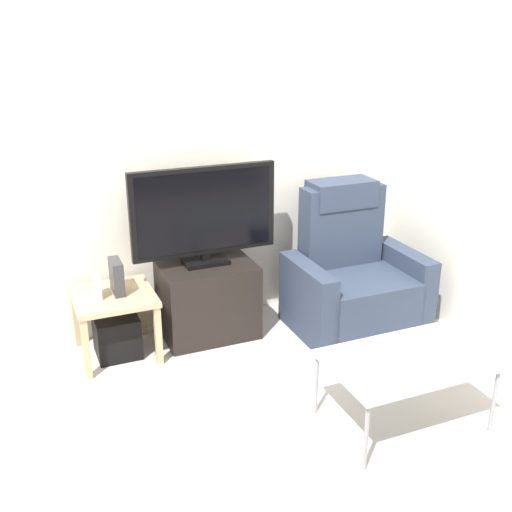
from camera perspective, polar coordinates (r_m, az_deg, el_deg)
ground_plane at (r=3.95m, az=-1.84°, el=-12.65°), size 6.40×6.40×0.00m
wall_back at (r=4.46m, az=-7.34°, el=9.28°), size 6.40×0.06×2.60m
wall_side at (r=4.42m, az=21.54°, el=7.91°), size 0.06×4.48×2.60m
tv_stand at (r=4.53m, az=-4.53°, el=-4.05°), size 0.68×0.49×0.56m
television at (r=4.31m, az=-4.86°, el=3.96°), size 1.05×0.20×0.71m
recliner_armchair at (r=4.71m, az=8.97°, el=-1.98°), size 0.98×0.78×1.08m
side_table at (r=4.30m, az=-13.11°, el=-4.36°), size 0.54×0.54×0.46m
subwoofer_box at (r=4.40m, az=-12.85°, el=-7.23°), size 0.30×0.30×0.30m
book_upright at (r=4.20m, az=-14.56°, el=-2.77°), size 0.03×0.12×0.16m
game_console at (r=4.23m, az=-12.87°, el=-1.90°), size 0.07×0.20×0.23m
coffee_table at (r=3.59m, az=13.82°, el=-9.66°), size 0.90×0.60×0.42m
cell_phone at (r=3.59m, az=13.39°, el=-9.07°), size 0.10×0.16×0.01m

